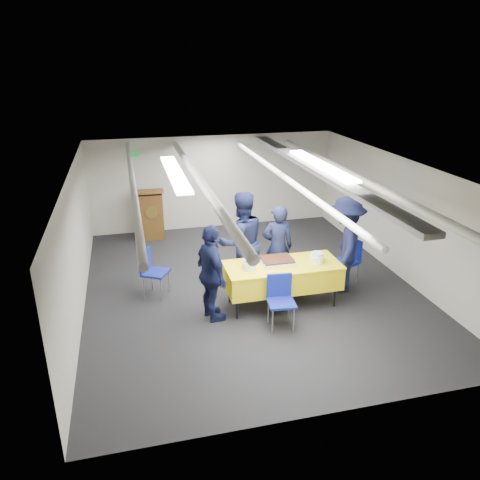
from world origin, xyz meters
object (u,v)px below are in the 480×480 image
object	(u,v)px
chair_near	(280,296)
sailor_d	(345,245)
serving_table	(282,275)
sheet_cake	(277,261)
sailor_b	(241,242)
chair_right	(349,257)
chair_left	(151,268)
sailor_a	(277,247)
sailor_c	(212,274)
podium	(151,213)

from	to	relation	value
chair_near	sailor_d	bearing A→B (deg)	31.04
serving_table	sheet_cake	size ratio (longest dim) A/B	3.56
sailor_b	sailor_d	bearing A→B (deg)	154.10
sheet_cake	chair_right	bearing A→B (deg)	16.25
chair_near	chair_right	distance (m)	2.10
serving_table	sailor_b	bearing A→B (deg)	126.29
sailor_d	chair_left	bearing A→B (deg)	-72.33
sheet_cake	sailor_a	bearing A→B (deg)	70.99
sheet_cake	sailor_c	bearing A→B (deg)	-168.84
chair_right	chair_left	size ratio (longest dim) A/B	1.00
sailor_a	sailor_c	distance (m)	1.64
serving_table	sailor_d	bearing A→B (deg)	12.51
serving_table	sailor_b	xyz separation A→B (m)	(-0.54, 0.74, 0.38)
podium	sailor_c	xyz separation A→B (m)	(0.71, -4.00, 0.21)
chair_right	chair_left	distance (m)	3.70
chair_near	sailor_c	world-z (taller)	sailor_c
podium	chair_near	distance (m)	4.78
chair_near	sailor_c	distance (m)	1.15
chair_right	sailor_c	world-z (taller)	sailor_c
chair_left	chair_near	bearing A→B (deg)	-38.81
sheet_cake	sailor_c	distance (m)	1.20
serving_table	podium	bearing A→B (deg)	117.26
sailor_a	sailor_c	size ratio (longest dim) A/B	0.98
podium	sailor_c	bearing A→B (deg)	-79.99
sailor_a	chair_right	bearing A→B (deg)	179.56
chair_right	serving_table	bearing A→B (deg)	-160.99
chair_near	sailor_a	xyz separation A→B (m)	(0.38, 1.32, 0.27)
podium	sheet_cake	bearing A→B (deg)	-63.43
podium	sailor_d	bearing A→B (deg)	-47.41
podium	chair_right	xyz separation A→B (m)	(3.47, -3.30, -0.08)
podium	chair_right	bearing A→B (deg)	-43.56
chair_near	sailor_d	world-z (taller)	sailor_d
podium	chair_left	size ratio (longest dim) A/B	1.44
serving_table	sailor_a	bearing A→B (deg)	79.22
chair_left	sailor_c	xyz separation A→B (m)	(0.91, -1.09, 0.29)
sailor_b	sheet_cake	bearing A→B (deg)	111.82
sailor_a	sailor_d	distance (m)	1.22
serving_table	sailor_d	size ratio (longest dim) A/B	1.11
chair_right	sailor_d	world-z (taller)	sailor_d
sailor_c	sheet_cake	bearing A→B (deg)	-91.89
chair_right	chair_left	bearing A→B (deg)	173.91
serving_table	chair_near	size ratio (longest dim) A/B	2.28
chair_left	sailor_c	world-z (taller)	sailor_c
chair_right	sailor_d	xyz separation A→B (m)	(-0.22, -0.23, 0.36)
serving_table	chair_left	size ratio (longest dim) A/B	2.28
chair_left	serving_table	bearing A→B (deg)	-22.75
sheet_cake	sailor_d	xyz separation A→B (m)	(1.37, 0.23, 0.08)
chair_right	sheet_cake	bearing A→B (deg)	-163.75
chair_near	chair_left	distance (m)	2.47
chair_left	sailor_d	xyz separation A→B (m)	(3.45, -0.63, 0.36)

